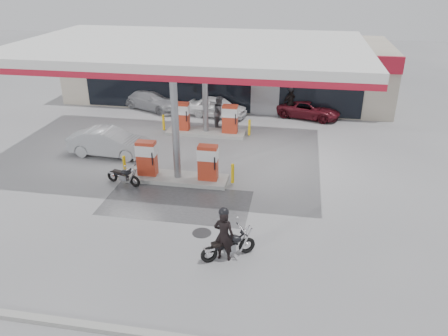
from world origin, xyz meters
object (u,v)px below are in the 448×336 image
(pump_island_far, at_px, (206,122))
(sedan_white, at_px, (218,107))
(pump_island_near, at_px, (177,166))
(attendant, at_px, (220,113))
(biker_walking, at_px, (290,103))
(main_motorcycle, at_px, (229,246))
(hatchback_silver, at_px, (109,142))
(parked_car_left, at_px, (152,100))
(parked_car_right, at_px, (309,109))
(parked_motorcycle, at_px, (124,176))
(biker_main, at_px, (224,235))

(pump_island_far, relative_size, sedan_white, 1.37)
(pump_island_near, height_order, attendant, attendant)
(pump_island_far, height_order, biker_walking, biker_walking)
(pump_island_near, bearing_deg, main_motorcycle, -58.43)
(hatchback_silver, relative_size, parked_car_left, 0.94)
(main_motorcycle, distance_m, attendant, 12.51)
(pump_island_near, height_order, parked_car_left, pump_island_near)
(main_motorcycle, distance_m, hatchback_silver, 10.47)
(main_motorcycle, bearing_deg, biker_walking, 52.64)
(attendant, xyz_separation_m, parked_car_right, (5.15, 3.00, -0.44))
(parked_motorcycle, bearing_deg, main_motorcycle, -24.10)
(attendant, distance_m, hatchback_silver, 6.80)
(pump_island_far, xyz_separation_m, biker_walking, (4.61, 3.77, 0.24))
(hatchback_silver, bearing_deg, sedan_white, -28.85)
(pump_island_near, bearing_deg, biker_walking, 64.74)
(hatchback_silver, bearing_deg, parked_motorcycle, -144.78)
(biker_main, height_order, hatchback_silver, biker_main)
(attendant, bearing_deg, parked_motorcycle, 159.20)
(biker_main, relative_size, hatchback_silver, 0.44)
(pump_island_far, xyz_separation_m, sedan_white, (0.08, 3.20, -0.07))
(parked_motorcycle, xyz_separation_m, attendant, (2.86, 7.81, 0.59))
(pump_island_far, xyz_separation_m, parked_car_left, (-4.50, 4.00, -0.07))
(hatchback_silver, xyz_separation_m, parked_car_right, (9.95, 7.80, -0.14))
(pump_island_far, distance_m, biker_main, 11.74)
(pump_island_far, xyz_separation_m, hatchback_silver, (-4.17, -3.80, -0.03))
(pump_island_far, height_order, sedan_white, pump_island_far)
(biker_walking, bearing_deg, biker_main, -137.23)
(sedan_white, height_order, parked_car_left, sedan_white)
(main_motorcycle, bearing_deg, sedan_white, 70.22)
(main_motorcycle, bearing_deg, parked_motorcycle, 108.86)
(parked_car_right, bearing_deg, pump_island_near, 165.13)
(main_motorcycle, xyz_separation_m, hatchback_silver, (-7.38, 7.43, 0.24))
(hatchback_silver, height_order, biker_walking, biker_walking)
(main_motorcycle, height_order, parked_car_left, parked_car_left)
(parked_car_left, bearing_deg, hatchback_silver, -153.47)
(hatchback_silver, relative_size, parked_car_right, 1.06)
(pump_island_far, relative_size, attendant, 2.61)
(biker_walking, bearing_deg, pump_island_far, 177.96)
(pump_island_near, bearing_deg, hatchback_silver, 152.17)
(parked_car_right, bearing_deg, attendant, 135.39)
(parked_car_left, distance_m, parked_car_right, 10.29)
(sedan_white, relative_size, parked_car_left, 0.85)
(pump_island_near, height_order, parked_motorcycle, pump_island_near)
(parked_car_left, bearing_deg, parked_motorcycle, -144.04)
(attendant, distance_m, parked_car_right, 5.98)
(biker_main, bearing_deg, pump_island_near, -55.37)
(parked_car_left, bearing_deg, pump_island_far, -107.55)
(pump_island_near, xyz_separation_m, parked_motorcycle, (-2.23, -0.81, -0.32))
(attendant, relative_size, hatchback_silver, 0.48)
(biker_walking, bearing_deg, parked_car_right, -30.42)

